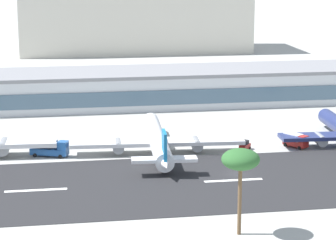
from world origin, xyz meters
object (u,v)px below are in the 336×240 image
Objects in this scene: distant_hotel_block at (134,10)px; service_baggage_tug_2 at (245,145)px; palm_tree_1 at (241,161)px; service_fuel_truck_1 at (49,148)px; airliner_blue_tail_gate_1 at (158,142)px; terminal_building at (133,88)px; service_box_truck_0 at (296,140)px.

distant_hotel_block is 29.45× the size of service_baggage_tug_2.
service_baggage_tug_2 is 0.24× the size of palm_tree_1.
service_fuel_truck_1 is 2.55× the size of service_baggage_tug_2.
airliner_blue_tail_gate_1 is at bearing 96.66° from palm_tree_1.
distant_hotel_block reaches higher than terminal_building.
terminal_building is 27.81× the size of service_box_truck_0.
service_fuel_truck_1 reaches higher than service_baggage_tug_2.
service_fuel_truck_1 is 61.67m from palm_tree_1.
palm_tree_1 reaches higher than service_box_truck_0.
terminal_building is 106.73m from palm_tree_1.
distant_hotel_block reaches higher than service_box_truck_0.
service_box_truck_0 is at bearing -59.86° from terminal_building.
airliner_blue_tail_gate_1 is 20.73m from service_baggage_tug_2.
service_box_truck_0 is at bearing 62.18° from palm_tree_1.
service_box_truck_0 is 0.71× the size of service_fuel_truck_1.
terminal_building is 122.68m from distant_hotel_block.
airliner_blue_tail_gate_1 is at bearing 14.75° from service_fuel_truck_1.
service_baggage_tug_2 is at bearing 18.22° from service_fuel_truck_1.
service_fuel_truck_1 is at bearing -51.74° from service_baggage_tug_2.
distant_hotel_block is at bearing -1.37° from airliner_blue_tail_gate_1.
palm_tree_1 is at bearing -92.49° from distant_hotel_block.
service_fuel_truck_1 is at bearing 119.76° from palm_tree_1.
service_baggage_tug_2 is (4.86, -176.21, -17.38)m from distant_hotel_block.
palm_tree_1 reaches higher than service_baggage_tug_2.
airliner_blue_tail_gate_1 is 3.10× the size of palm_tree_1.
palm_tree_1 is (4.90, -106.37, 7.29)m from terminal_building.
service_fuel_truck_1 is at bearing -102.91° from distant_hotel_block.
distant_hotel_block is at bearing 97.26° from service_fuel_truck_1.
terminal_building is 58.68m from service_baggage_tug_2.
service_box_truck_0 is at bearing 18.72° from service_fuel_truck_1.
airliner_blue_tail_gate_1 is (-15.77, -176.99, -15.44)m from distant_hotel_block.
terminal_building is 59.35m from service_fuel_truck_1.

